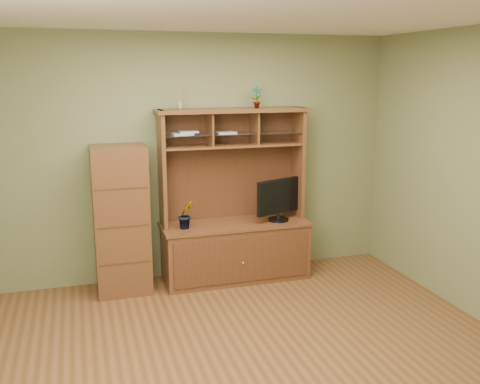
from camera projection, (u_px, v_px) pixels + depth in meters
name	position (u px, v px, depth m)	size (l,w,h in m)	color
room	(254.00, 196.00, 4.08)	(4.54, 4.04, 2.74)	#533317
media_hutch	(235.00, 233.00, 5.97)	(1.66, 0.61, 1.90)	#411F12
monitor	(279.00, 199.00, 5.96)	(0.57, 0.26, 0.47)	black
orchid_plant	(186.00, 214.00, 5.67)	(0.17, 0.14, 0.31)	#22551D
top_plant	(256.00, 97.00, 5.80)	(0.12, 0.08, 0.24)	#396924
reed_diffuser	(179.00, 100.00, 5.56)	(0.05, 0.05, 0.26)	silver
magazines	(198.00, 133.00, 5.69)	(0.71, 0.19, 0.04)	#B3B3B8
side_cabinet	(121.00, 220.00, 5.57)	(0.55, 0.50, 1.55)	#411F12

